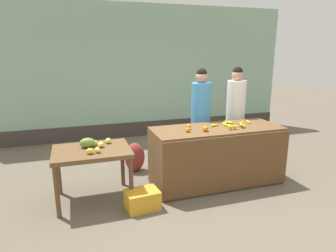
{
  "coord_description": "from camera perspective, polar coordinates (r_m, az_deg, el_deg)",
  "views": [
    {
      "loc": [
        -1.66,
        -4.04,
        2.09
      ],
      "look_at": [
        -0.29,
        0.15,
        0.97
      ],
      "focal_mm": 31.65,
      "sensor_mm": 36.0,
      "label": 1
    }
  ],
  "objects": [
    {
      "name": "ground_plane",
      "position": [
        4.84,
        3.86,
        -11.36
      ],
      "size": [
        24.0,
        24.0,
        0.0
      ],
      "primitive_type": "plane",
      "color": "#665B4C"
    },
    {
      "name": "market_wall_back",
      "position": [
        7.41,
        -5.25,
        10.07
      ],
      "size": [
        7.58,
        0.23,
        3.18
      ],
      "color": "#8CB299",
      "rests_on": "ground"
    },
    {
      "name": "fruit_stall_counter",
      "position": [
        4.84,
        9.33,
        -5.62
      ],
      "size": [
        2.07,
        0.82,
        0.92
      ],
      "color": "brown",
      "rests_on": "ground"
    },
    {
      "name": "side_table_wooden",
      "position": [
        4.28,
        -14.43,
        -5.55
      ],
      "size": [
        1.05,
        0.8,
        0.77
      ],
      "color": "brown",
      "rests_on": "ground"
    },
    {
      "name": "banana_bunch_pile",
      "position": [
        4.83,
        12.5,
        0.22
      ],
      "size": [
        0.75,
        0.48,
        0.07
      ],
      "color": "gold",
      "rests_on": "fruit_stall_counter"
    },
    {
      "name": "orange_pile",
      "position": [
        4.47,
        5.27,
        -0.42
      ],
      "size": [
        0.34,
        0.29,
        0.09
      ],
      "color": "orange",
      "rests_on": "fruit_stall_counter"
    },
    {
      "name": "mango_papaya_pile",
      "position": [
        4.31,
        -14.38,
        -3.34
      ],
      "size": [
        0.47,
        0.52,
        0.14
      ],
      "color": "yellow",
      "rests_on": "side_table_wooden"
    },
    {
      "name": "vendor_woman_blue_shirt",
      "position": [
        5.28,
        6.29,
        1.28
      ],
      "size": [
        0.34,
        0.34,
        1.81
      ],
      "color": "#33333D",
      "rests_on": "ground"
    },
    {
      "name": "vendor_woman_white_shirt",
      "position": [
        5.63,
        12.81,
        1.9
      ],
      "size": [
        0.34,
        0.34,
        1.82
      ],
      "color": "#33333D",
      "rests_on": "ground"
    },
    {
      "name": "produce_crate",
      "position": [
        4.15,
        -4.96,
        -13.95
      ],
      "size": [
        0.47,
        0.36,
        0.26
      ],
      "primitive_type": "cube",
      "rotation": [
        0.0,
        0.0,
        0.1
      ],
      "color": "gold",
      "rests_on": "ground"
    },
    {
      "name": "produce_sack",
      "position": [
        5.31,
        -6.42,
        -5.98
      ],
      "size": [
        0.41,
        0.36,
        0.52
      ],
      "primitive_type": "ellipsoid",
      "rotation": [
        0.0,
        0.0,
        0.17
      ],
      "color": "maroon",
      "rests_on": "ground"
    }
  ]
}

